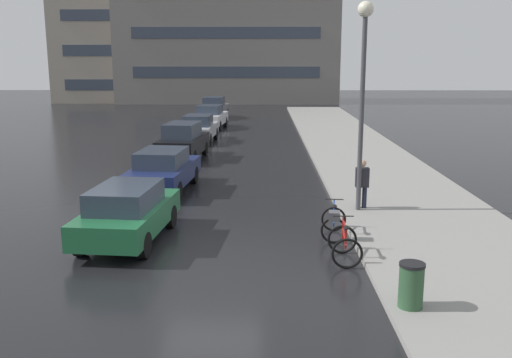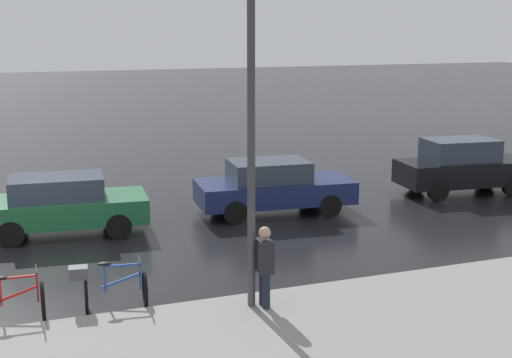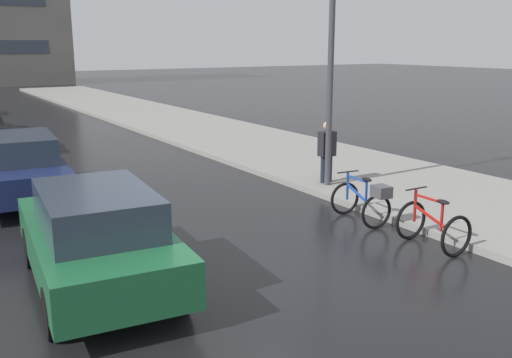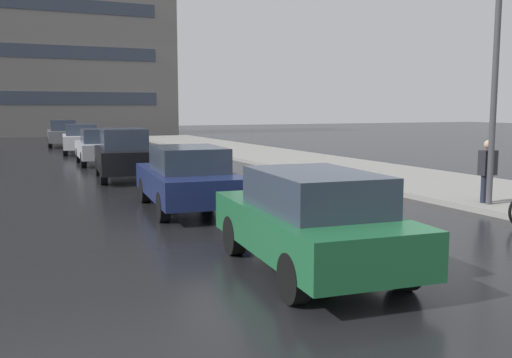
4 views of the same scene
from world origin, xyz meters
The scene contains 15 objects.
ground_plane centered at (0.00, 0.00, 0.00)m, with size 140.00×140.00×0.00m, color black.
sidewalk_kerb centered at (6.00, 10.00, 0.07)m, with size 4.80×60.00×0.14m, color gray.
bicycle_nearest centered at (3.20, -0.59, 0.40)m, with size 0.75×1.11×0.98m.
bicycle_second centered at (3.15, 1.05, 0.48)m, with size 0.81×1.43×0.94m.
car_green centered at (-2.20, 0.82, 0.77)m, with size 2.14×4.21×1.50m.
car_navy centered at (-2.25, 6.53, 0.76)m, with size 2.22×4.46×1.50m.
car_black centered at (-2.42, 12.97, 0.86)m, with size 2.12×4.24×1.72m.
car_silver centered at (-2.31, 18.60, 0.77)m, with size 1.95×4.14×1.52m.
car_white centered at (-2.22, 24.80, 0.79)m, with size 2.22×4.10×1.56m.
car_grey centered at (-2.46, 31.19, 0.83)m, with size 2.07×4.42×1.66m.
pedestrian centered at (4.32, 3.71, 0.92)m, with size 0.41×0.25×1.65m.
streetlamp centered at (4.19, 3.50, 4.33)m, with size 0.46×0.46×6.24m.
trash_bin centered at (4.02, -3.41, 0.50)m, with size 0.48×0.48×1.00m.
building_facade_main centered at (-2.31, 48.67, 8.93)m, with size 22.67×8.93×17.86m.
building_facade_side centered at (-11.64, 49.97, 5.34)m, with size 17.49×9.70×10.68m.
Camera 1 is at (1.26, -13.30, 4.69)m, focal length 40.00 mm.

